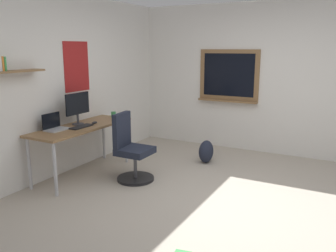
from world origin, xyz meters
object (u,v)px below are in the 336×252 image
computer_mouse (94,123)px  coffee_mug (114,115)px  office_chair (131,152)px  monitor_primary (78,106)px  desk (82,131)px  keyboard (81,127)px  backpack (206,152)px  laptop (55,126)px

computer_mouse → coffee_mug: 0.53m
office_chair → monitor_primary: 1.03m
desk → office_chair: size_ratio=1.74×
desk → monitor_primary: 0.36m
keyboard → coffee_mug: 0.81m
desk → backpack: (1.37, -1.37, -0.48)m
desk → backpack: bearing=-45.0°
office_chair → coffee_mug: 0.98m
office_chair → monitor_primary: monitor_primary is taller
backpack → keyboard: bearing=138.2°
backpack → computer_mouse: bearing=132.1°
computer_mouse → keyboard: bearing=180.0°
keyboard → backpack: bearing=-41.8°
computer_mouse → coffee_mug: bearing=5.4°
laptop → backpack: size_ratio=0.85×
coffee_mug → monitor_primary: bearing=170.4°
laptop → backpack: (1.74, -1.51, -0.60)m
monitor_primary → backpack: size_ratio=1.26×
laptop → coffee_mug: size_ratio=3.37×
coffee_mug → desk: bearing=178.2°
monitor_primary → keyboard: (-0.12, -0.17, -0.26)m
laptop → monitor_primary: (0.41, -0.05, 0.22)m
coffee_mug → office_chair: bearing=-128.4°
laptop → backpack: bearing=-41.0°
desk → backpack: desk is taller
computer_mouse → desk: bearing=159.7°
computer_mouse → coffee_mug: size_ratio=1.13×
keyboard → laptop: bearing=143.5°
desk → monitor_primary: bearing=66.1°
desk → keyboard: keyboard is taller
office_chair → laptop: 1.10m
office_chair → keyboard: bearing=110.3°
coffee_mug → backpack: 1.61m
laptop → keyboard: bearing=-36.5°
office_chair → backpack: (1.21, -0.64, -0.22)m
laptop → keyboard: (0.29, -0.21, -0.04)m
office_chair → coffee_mug: size_ratio=10.33×
office_chair → coffee_mug: office_chair is taller
keyboard → office_chair: bearing=-69.7°
office_chair → keyboard: 0.78m
monitor_primary → coffee_mug: (0.69, -0.12, -0.22)m
office_chair → desk: bearing=102.5°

